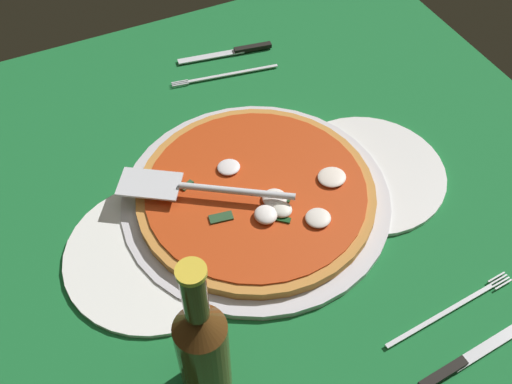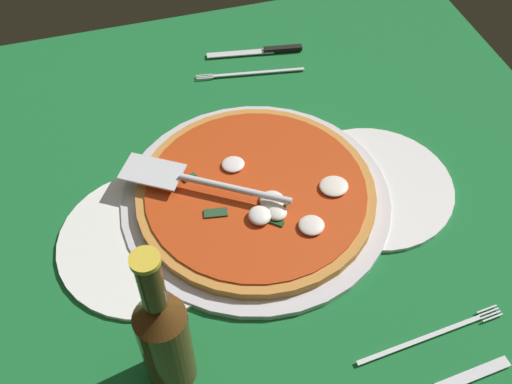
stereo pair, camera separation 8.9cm
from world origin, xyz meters
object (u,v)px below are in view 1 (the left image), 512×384
Objects in this scene: dinner_plate_left at (156,254)px; dinner_plate_right at (366,173)px; beer_bottle at (202,347)px; pizza at (257,193)px; place_setting_far at (230,64)px; pizza_server at (196,188)px; place_setting_near at (457,337)px.

dinner_plate_left is 34.76cm from dinner_plate_right.
dinner_plate_right is at bearing 30.20° from beer_bottle.
pizza is at bearing 172.54° from dinner_plate_right.
place_setting_far is (-8.35, 34.10, -0.15)cm from dinner_plate_right.
pizza_server is 1.06× the size of place_setting_far.
beer_bottle is at bearing -149.80° from dinner_plate_right.
pizza is 29.64cm from beer_bottle.
place_setting_far reaches higher than dinner_plate_left.
dinner_plate_right is 35.11cm from place_setting_far.
beer_bottle reaches higher than pizza.
pizza_server reaches higher than place_setting_near.
pizza is at bearing 52.69° from beer_bottle.
pizza_server is 27.45cm from beer_bottle.
beer_bottle is (-26.88, -54.60, 9.24)cm from place_setting_far.
pizza_server reaches higher than pizza.
pizza_server reaches higher than dinner_plate_left.
pizza_server is 0.93× the size of beer_bottle.
dinner_plate_right is at bearing 0.65° from dinner_plate_left.
dinner_plate_left is 0.72× the size of pizza.
dinner_plate_right is at bearing -7.46° from pizza.
place_setting_far is at bearing 103.76° from dinner_plate_right.
beer_bottle is (-17.41, -22.84, 7.34)cm from pizza.
dinner_plate_left and dinner_plate_right have the same top height.
dinner_plate_right is (34.76, 0.39, 0.00)cm from dinner_plate_left.
beer_bottle is at bearing 72.95° from place_setting_far.
dinner_plate_left is 1.04× the size of dinner_plate_right.
pizza_server is (-26.21, 4.97, 4.29)cm from dinner_plate_right.
pizza_server is at bearing 32.12° from dinner_plate_left.
pizza reaches higher than dinner_plate_right.
place_setting_far is at bearing 89.06° from place_setting_near.
place_setting_near reaches higher than dinner_plate_right.
beer_bottle reaches higher than dinner_plate_left.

